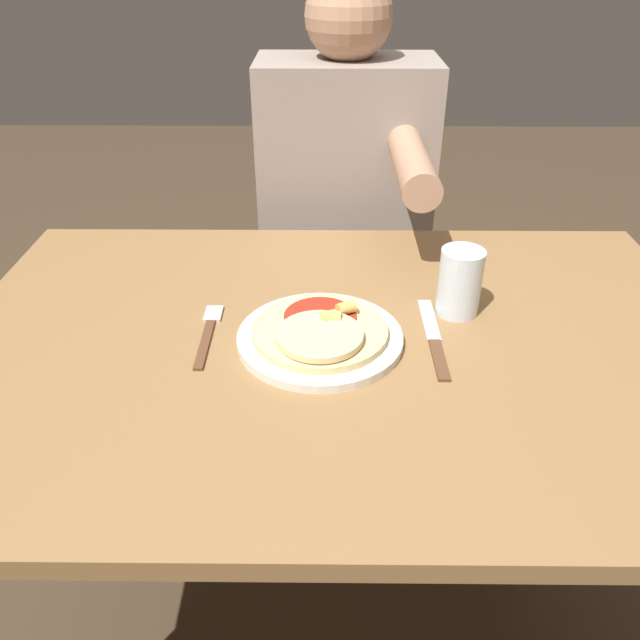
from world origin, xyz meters
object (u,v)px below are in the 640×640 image
(dining_table, at_px, (337,395))
(pizza, at_px, (321,330))
(knife, at_px, (434,338))
(person_diner, at_px, (345,209))
(fork, at_px, (208,331))
(drinking_glass, at_px, (460,282))
(plate, at_px, (320,338))

(dining_table, xyz_separation_m, pizza, (-0.03, -0.01, 0.14))
(knife, bearing_deg, person_diner, 101.17)
(dining_table, xyz_separation_m, fork, (-0.20, 0.01, 0.12))
(knife, distance_m, drinking_glass, 0.11)
(fork, height_order, person_diner, person_diner)
(drinking_glass, bearing_deg, person_diner, 107.86)
(drinking_glass, bearing_deg, plate, -157.90)
(plate, distance_m, drinking_glass, 0.25)
(person_diner, bearing_deg, pizza, -95.05)
(drinking_glass, bearing_deg, pizza, -156.77)
(fork, bearing_deg, drinking_glass, 9.42)
(plate, height_order, person_diner, person_diner)
(plate, relative_size, fork, 1.45)
(person_diner, bearing_deg, fork, -111.42)
(plate, distance_m, knife, 0.18)
(pizza, xyz_separation_m, person_diner, (0.05, 0.62, -0.06))
(pizza, relative_size, knife, 0.94)
(pizza, height_order, knife, pizza)
(pizza, relative_size, drinking_glass, 1.85)
(fork, bearing_deg, knife, -2.86)
(dining_table, xyz_separation_m, plate, (-0.03, -0.01, 0.12))
(dining_table, distance_m, plate, 0.12)
(knife, xyz_separation_m, drinking_glass, (0.05, 0.08, 0.05))
(plate, bearing_deg, pizza, -77.81)
(dining_table, bearing_deg, drinking_glass, 22.48)
(fork, relative_size, drinking_glass, 1.57)
(plate, bearing_deg, drinking_glass, 22.10)
(knife, height_order, person_diner, person_diner)
(plate, bearing_deg, knife, 2.36)
(pizza, bearing_deg, knife, 3.92)
(plate, height_order, pizza, pizza)
(pizza, bearing_deg, dining_table, 28.27)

